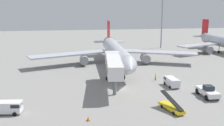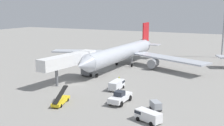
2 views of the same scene
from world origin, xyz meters
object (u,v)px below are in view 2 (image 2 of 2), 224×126
at_px(service_van_outer_left, 148,115).
at_px(service_van_outer_right, 117,84).
at_px(belt_loader_truck, 61,100).
at_px(ground_crew_worker_foreground, 119,79).
at_px(pushback_tug, 120,97).
at_px(airplane_at_gate, 124,53).
at_px(baggage_cart_rear_right, 156,105).
at_px(jet_bridge, 71,61).

xyz_separation_m(service_van_outer_left, service_van_outer_right, (-12.14, 14.28, 0.09)).
relative_size(belt_loader_truck, service_van_outer_left, 1.25).
bearing_deg(ground_crew_worker_foreground, pushback_tug, -64.61).
relative_size(airplane_at_gate, pushback_tug, 8.53).
height_order(pushback_tug, baggage_cart_rear_right, pushback_tug).
distance_m(pushback_tug, belt_loader_truck, 11.36).
distance_m(jet_bridge, baggage_cart_rear_right, 27.28).
relative_size(airplane_at_gate, service_van_outer_left, 11.03).
bearing_deg(baggage_cart_rear_right, belt_loader_truck, -164.23).
xyz_separation_m(belt_loader_truck, baggage_cart_rear_right, (17.23, 4.86, 0.14)).
bearing_deg(jet_bridge, service_van_outer_left, -32.18).
bearing_deg(airplane_at_gate, ground_crew_worker_foreground, -69.43).
xyz_separation_m(airplane_at_gate, baggage_cart_rear_right, (20.48, -32.19, -3.48)).
bearing_deg(pushback_tug, jet_bridge, 151.33).
relative_size(belt_loader_truck, service_van_outer_right, 1.22).
bearing_deg(baggage_cart_rear_right, airplane_at_gate, 122.46).
xyz_separation_m(airplane_at_gate, ground_crew_worker_foreground, (6.79, -18.10, -3.51)).
height_order(pushback_tug, ground_crew_worker_foreground, pushback_tug).
bearing_deg(belt_loader_truck, service_van_outer_right, 67.89).
xyz_separation_m(pushback_tug, ground_crew_worker_foreground, (-6.36, 13.41, -0.26)).
height_order(jet_bridge, belt_loader_truck, jet_bridge).
distance_m(pushback_tug, ground_crew_worker_foreground, 14.84).
height_order(pushback_tug, service_van_outer_left, pushback_tug).
bearing_deg(pushback_tug, baggage_cart_rear_right, -5.30).
height_order(jet_bridge, service_van_outer_left, jet_bridge).
bearing_deg(airplane_at_gate, service_van_outer_left, -61.10).
bearing_deg(pushback_tug, ground_crew_worker_foreground, 115.39).
height_order(service_van_outer_left, baggage_cart_rear_right, service_van_outer_left).
relative_size(jet_bridge, service_van_outer_left, 3.83).
bearing_deg(service_van_outer_left, pushback_tug, 140.76).
bearing_deg(ground_crew_worker_foreground, jet_bridge, -161.29).
height_order(service_van_outer_left, ground_crew_worker_foreground, service_van_outer_left).
bearing_deg(service_van_outer_right, baggage_cart_rear_right, -36.39).
bearing_deg(airplane_at_gate, baggage_cart_rear_right, -57.54).
height_order(belt_loader_truck, ground_crew_worker_foreground, belt_loader_truck).
distance_m(pushback_tug, baggage_cart_rear_right, 7.36).
bearing_deg(ground_crew_worker_foreground, service_van_outer_left, -54.46).
height_order(jet_bridge, pushback_tug, jet_bridge).
relative_size(jet_bridge, baggage_cart_rear_right, 6.49).
distance_m(service_van_outer_right, baggage_cart_rear_right, 14.58).
distance_m(airplane_at_gate, belt_loader_truck, 37.37).
relative_size(jet_bridge, service_van_outer_right, 3.71).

